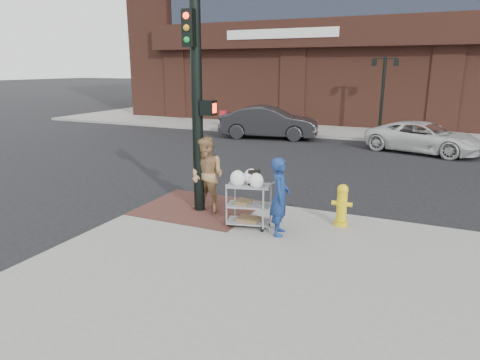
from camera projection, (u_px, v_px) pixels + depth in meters
The scene contains 14 objects.
ground at pixel (202, 229), 9.88m from camera, with size 220.00×220.00×0.00m, color black.
brick_curb_ramp at pixel (198, 208), 10.87m from camera, with size 2.80×2.40×0.01m, color #4E2C24.
lamp_post at pixel (383, 87), 22.50m from camera, with size 1.32×0.22×4.00m.
parking_sign at pixel (200, 107), 26.16m from camera, with size 0.05×0.05×2.20m, color black.
traffic_signal_pole at pixel (197, 102), 10.02m from camera, with size 0.61×0.51×5.00m.
woman_blue at pixel (280, 197), 8.98m from camera, with size 0.61×0.40×1.67m, color navy.
pedestrian_tan at pixel (207, 175), 10.39m from camera, with size 0.90×0.70×1.86m, color #A0764B.
sedan_dark at pixel (269, 122), 22.29m from camera, with size 1.76×5.04×1.66m, color black.
minivan_white at pixel (424, 137), 18.55m from camera, with size 2.20×4.77×1.33m, color silver.
utility_cart at pixel (249, 201), 9.49m from camera, with size 1.04×0.74×1.30m.
fire_hydrant at pixel (342, 204), 9.57m from camera, with size 0.45×0.32×0.96m.
newsbox_red at pixel (223, 118), 26.00m from camera, with size 0.38×0.34×0.90m, color red.
newsbox_yellow at pixel (245, 119), 24.91m from camera, with size 0.44×0.39×1.04m, color yellow.
newsbox_blue at pixel (260, 120), 24.97m from camera, with size 0.39×0.35×0.93m, color #1D24BD.
Camera 1 is at (4.63, -8.07, 3.62)m, focal length 32.00 mm.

